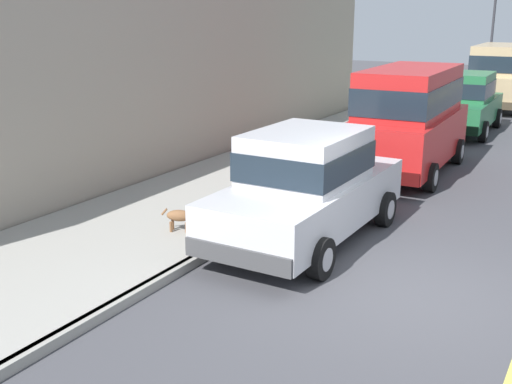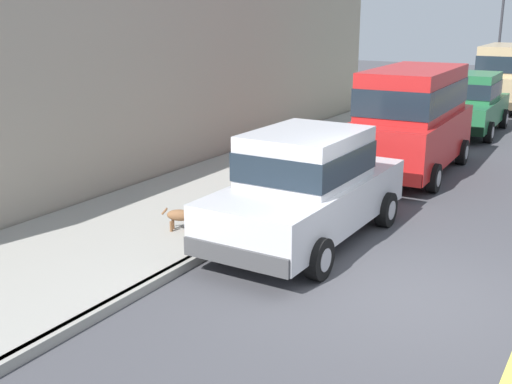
% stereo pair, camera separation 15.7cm
% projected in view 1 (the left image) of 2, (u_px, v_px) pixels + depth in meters
% --- Properties ---
extents(ground_plane, '(80.00, 80.00, 0.00)m').
position_uv_depth(ground_plane, '(408.00, 294.00, 8.83)').
color(ground_plane, '#424247').
extents(curb, '(0.16, 64.00, 0.14)m').
position_uv_depth(curb, '(216.00, 248.00, 10.34)').
color(curb, gray).
rests_on(curb, ground).
extents(sidewalk, '(3.60, 64.00, 0.14)m').
position_uv_depth(sidewalk, '(131.00, 230.00, 11.21)').
color(sidewalk, '#99968E').
rests_on(sidewalk, ground).
extents(car_silver_sedan, '(2.08, 4.62, 1.92)m').
position_uv_depth(car_silver_sedan, '(307.00, 185.00, 10.64)').
color(car_silver_sedan, '#BCBCC1').
rests_on(car_silver_sedan, ground).
extents(car_red_van, '(2.25, 4.96, 2.52)m').
position_uv_depth(car_red_van, '(409.00, 115.00, 15.14)').
color(car_red_van, red).
rests_on(car_red_van, ground).
extents(car_green_sedan, '(2.13, 4.65, 1.92)m').
position_uv_depth(car_green_sedan, '(463.00, 102.00, 20.30)').
color(car_green_sedan, '#23663D').
rests_on(car_green_sedan, ground).
extents(car_tan_van, '(2.23, 4.95, 2.52)m').
position_uv_depth(car_tan_van, '(499.00, 74.00, 25.09)').
color(car_tan_van, tan).
rests_on(car_tan_van, ground).
extents(dog_brown, '(0.71, 0.38, 0.49)m').
position_uv_depth(dog_brown, '(183.00, 215.00, 10.86)').
color(dog_brown, brown).
rests_on(dog_brown, sidewalk).
extents(fire_hydrant, '(0.34, 0.24, 0.72)m').
position_uv_depth(fire_hydrant, '(265.00, 186.00, 12.50)').
color(fire_hydrant, gold).
rests_on(fire_hydrant, sidewalk).
extents(street_lamp, '(0.36, 0.36, 4.42)m').
position_uv_depth(street_lamp, '(493.00, 30.00, 30.30)').
color(street_lamp, '#2D2D33').
rests_on(street_lamp, sidewalk).
extents(building_facade, '(0.50, 20.00, 4.80)m').
position_uv_depth(building_facade, '(195.00, 69.00, 15.77)').
color(building_facade, '#9E9384').
rests_on(building_facade, ground).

